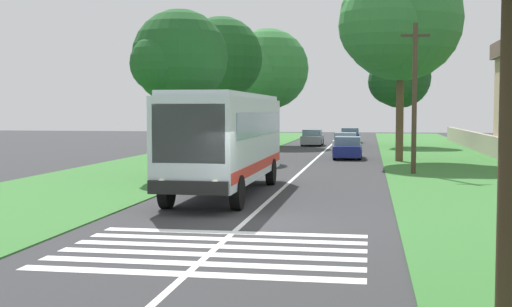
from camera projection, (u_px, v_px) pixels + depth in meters
ground at (245, 222)px, 19.21m from camera, size 160.00×160.00×0.00m
grass_verge_left at (141, 171)px, 35.32m from camera, size 120.00×8.00×0.04m
grass_verge_right at (471, 176)px, 32.64m from camera, size 120.00×8.00×0.04m
centre_line at (299, 173)px, 33.98m from camera, size 110.00×0.16×0.01m
coach_bus at (227, 137)px, 25.40m from camera, size 11.16×2.62×3.73m
zebra_crossing at (213, 250)px, 15.29m from camera, size 4.95×6.80×0.01m
trailing_car_0 at (348, 148)px, 44.39m from camera, size 4.30×1.78×1.43m
trailing_car_1 at (345, 143)px, 52.36m from camera, size 4.30×1.78×1.43m
trailing_car_2 at (312, 138)px, 60.77m from camera, size 4.30×1.78×1.43m
trailing_car_3 at (350, 136)px, 66.27m from camera, size 4.30×1.78×1.43m
roadside_tree_left_0 at (266, 71)px, 59.59m from camera, size 8.74×7.09×10.19m
roadside_tree_left_1 at (219, 61)px, 43.12m from camera, size 6.03×5.23×8.98m
roadside_tree_left_2 at (178, 60)px, 31.87m from camera, size 5.10×4.47×7.77m
roadside_tree_right_0 at (397, 22)px, 41.06m from camera, size 8.74×7.40×12.25m
roadside_tree_right_2 at (398, 80)px, 58.41m from camera, size 6.61×5.31×8.49m
utility_pole at (414, 96)px, 33.29m from camera, size 0.24×1.40×7.30m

